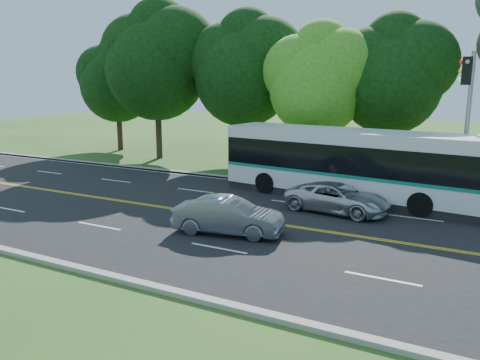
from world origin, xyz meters
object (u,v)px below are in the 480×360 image
at_px(traffic_signal, 467,105).
at_px(transit_bus, 352,165).
at_px(sedan, 228,216).
at_px(suv, 337,198).

height_order(traffic_signal, transit_bus, traffic_signal).
relative_size(transit_bus, sedan, 3.16).
xyz_separation_m(traffic_signal, sedan, (-7.49, -7.34, -3.97)).
distance_m(traffic_signal, sedan, 11.21).
distance_m(traffic_signal, transit_bus, 5.66).
bearing_deg(sedan, traffic_signal, -56.04).
xyz_separation_m(sedan, suv, (2.79, 4.85, -0.05)).
bearing_deg(traffic_signal, suv, -152.13).
height_order(transit_bus, suv, transit_bus).
bearing_deg(traffic_signal, transit_bus, 178.39).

